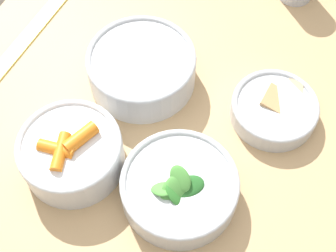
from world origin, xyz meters
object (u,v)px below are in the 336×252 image
at_px(bowl_greens, 179,187).
at_px(bowl_cookies, 275,109).
at_px(bowl_carrots, 71,153).
at_px(bowl_beans_hotdog, 142,69).
at_px(ruler, 13,54).

bearing_deg(bowl_greens, bowl_cookies, -24.93).
relative_size(bowl_carrots, bowl_greens, 0.90).
distance_m(bowl_carrots, bowl_greens, 0.17).
distance_m(bowl_beans_hotdog, bowl_cookies, 0.23).
height_order(bowl_greens, bowl_cookies, bowl_greens).
relative_size(bowl_beans_hotdog, bowl_cookies, 1.29).
bearing_deg(ruler, bowl_greens, -109.20).
relative_size(bowl_cookies, ruler, 0.43).
relative_size(bowl_carrots, ruler, 0.47).
relative_size(bowl_carrots, bowl_beans_hotdog, 0.86).
bearing_deg(bowl_beans_hotdog, ruler, 99.72).
bearing_deg(bowl_carrots, bowl_cookies, -51.30).
height_order(bowl_greens, ruler, bowl_greens).
bearing_deg(ruler, bowl_carrots, -125.29).
xyz_separation_m(bowl_greens, bowl_beans_hotdog, (0.17, 0.14, 0.00)).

